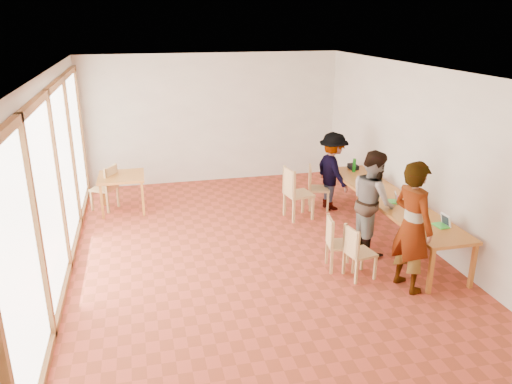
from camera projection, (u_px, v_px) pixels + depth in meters
ground at (251, 249)px, 8.53m from camera, size 8.00×8.00×0.00m
wall_back at (213, 119)px, 11.70m from camera, size 6.00×0.10×3.00m
wall_front at (352, 290)px, 4.36m from camera, size 6.00×0.10×3.00m
wall_right at (418, 154)px, 8.69m from camera, size 0.10×8.00×3.00m
window_wall at (56, 178)px, 7.38m from camera, size 0.10×8.00×3.00m
ceiling at (250, 69)px, 7.53m from camera, size 6.00×8.00×0.04m
communal_table at (389, 200)px, 8.80m from camera, size 0.80×4.00×0.75m
side_table at (121, 179)px, 10.04m from camera, size 0.90×0.90×0.75m
chair_near at (356, 247)px, 7.43m from camera, size 0.45×0.45×0.45m
chair_mid at (335, 238)px, 7.71m from camera, size 0.46×0.46×0.46m
chair_far at (294, 188)px, 9.64m from camera, size 0.55×0.55×0.55m
chair_empty at (314, 183)px, 10.19m from camera, size 0.53×0.53×0.48m
chair_spare at (108, 183)px, 10.12m from camera, size 0.60×0.60×0.50m
person_near at (412, 227)px, 7.03m from camera, size 0.61×0.79×1.93m
person_mid at (373, 201)px, 8.28m from camera, size 0.73×0.90×1.73m
person_far at (333, 171)px, 10.11m from camera, size 0.73×1.10×1.60m
laptop_near at (443, 223)px, 7.57m from camera, size 0.21×0.24×0.19m
laptop_mid at (394, 200)px, 8.55m from camera, size 0.25×0.26×0.18m
laptop_far at (377, 180)px, 9.57m from camera, size 0.24×0.25×0.18m
yellow_mug at (372, 192)px, 8.93m from camera, size 0.11×0.11×0.09m
green_bottle at (354, 165)px, 10.20m from camera, size 0.07×0.07×0.28m
clear_glass at (369, 175)px, 9.89m from camera, size 0.07×0.07×0.09m
condiment_cup at (421, 226)px, 7.50m from camera, size 0.08×0.08×0.06m
pink_phone at (398, 197)px, 8.80m from camera, size 0.05×0.10×0.01m
black_pouch at (353, 167)px, 10.44m from camera, size 0.16×0.26×0.09m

